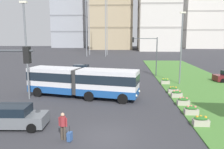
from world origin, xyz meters
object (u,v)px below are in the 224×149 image
pedestrian_crossing (63,124)px  apartment_tower_westcentre (112,8)px  streetlight_median (181,46)px  apartment_tower_west (69,1)px  flower_planter_1 (191,110)px  car_navy_sedan (82,70)px  car_grey_wagon (14,117)px  flower_planter_5 (165,81)px  flower_planter_0 (201,121)px  rolling_suitcase (70,136)px  articulated_bus (82,82)px  flower_planter_3 (177,94)px  flower_planter_2 (183,101)px  flower_planter_4 (173,90)px  streetlight_left (26,47)px  apartment_tower_eastcentre (202,4)px  traffic_light_far_right (148,50)px

pedestrian_crossing → apartment_tower_westcentre: 103.07m
streetlight_median → apartment_tower_west: 107.84m
pedestrian_crossing → flower_planter_1: pedestrian_crossing is taller
car_navy_sedan → apartment_tower_westcentre: size_ratio=0.11×
car_grey_wagon → flower_planter_5: car_grey_wagon is taller
apartment_tower_west → apartment_tower_westcentre: 28.91m
flower_planter_0 → apartment_tower_west: bearing=108.0°
rolling_suitcase → flower_planter_0: 9.16m
flower_planter_5 → flower_planter_1: bearing=-90.0°
pedestrian_crossing → rolling_suitcase: (0.45, -0.20, -0.69)m
articulated_bus → flower_planter_0: (9.85, -7.29, -1.23)m
flower_planter_1 → flower_planter_3: size_ratio=1.00×
articulated_bus → apartment_tower_west: (-26.75, 105.61, 23.82)m
flower_planter_2 → apartment_tower_westcentre: size_ratio=0.03×
pedestrian_crossing → flower_planter_2: size_ratio=1.58×
flower_planter_4 → apartment_tower_west: bearing=109.4°
apartment_tower_west → flower_planter_3: bearing=-70.9°
car_grey_wagon → flower_planter_4: (13.14, 10.06, -0.33)m
articulated_bus → rolling_suitcase: 10.19m
car_grey_wagon → streetlight_left: bearing=105.6°
pedestrian_crossing → flower_planter_4: size_ratio=1.58×
articulated_bus → flower_planter_0: size_ratio=10.96×
flower_planter_1 → apartment_tower_eastcentre: (34.98, 107.00, 22.42)m
flower_planter_3 → traffic_light_far_right: traffic_light_far_right is taller
articulated_bus → car_navy_sedan: articulated_bus is taller
rolling_suitcase → apartment_tower_west: (-27.86, 115.64, 25.16)m
flower_planter_4 → apartment_tower_west: (-36.60, 103.69, 25.05)m
streetlight_median → apartment_tower_eastcentre: (33.08, 95.07, 17.71)m
flower_planter_0 → apartment_tower_westcentre: size_ratio=0.03×
car_navy_sedan → flower_planter_1: (12.64, -19.31, -0.33)m
pedestrian_crossing → flower_planter_5: size_ratio=1.58×
apartment_tower_westcentre → apartment_tower_eastcentre: 48.28m
articulated_bus → streetlight_left: (-5.25, -1.09, 3.61)m
flower_planter_1 → apartment_tower_west: bearing=108.3°
streetlight_left → apartment_tower_westcentre: (3.07, 92.54, 14.61)m
rolling_suitcase → apartment_tower_westcentre: size_ratio=0.02×
car_navy_sedan → flower_planter_5: car_navy_sedan is taller
car_navy_sedan → flower_planter_2: 21.02m
flower_planter_1 → flower_planter_4: 6.90m
pedestrian_crossing → streetlight_median: size_ratio=0.19×
car_grey_wagon → traffic_light_far_right: bearing=61.3°
apartment_tower_west → car_grey_wagon: bearing=-78.3°
flower_planter_5 → streetlight_median: (1.90, 0.21, 4.71)m
streetlight_left → apartment_tower_west: 110.71m
traffic_light_far_right → streetlight_left: bearing=-134.1°
pedestrian_crossing → apartment_tower_west: apartment_tower_west is taller
articulated_bus → flower_planter_0: 12.32m
car_navy_sedan → apartment_tower_eastcentre: bearing=61.5°
pedestrian_crossing → rolling_suitcase: 0.85m
traffic_light_far_right → apartment_tower_eastcentre: size_ratio=0.14×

